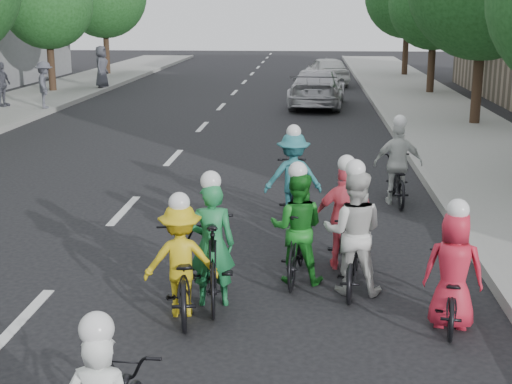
# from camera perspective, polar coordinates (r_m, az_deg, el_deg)

# --- Properties ---
(ground) EXTENTS (120.00, 120.00, 0.00)m
(ground) POSITION_cam_1_polar(r_m,az_deg,el_deg) (9.26, -18.39, -9.86)
(ground) COLOR black
(ground) RESTS_ON ground
(sidewalk_right) EXTENTS (4.00, 80.00, 0.15)m
(sidewalk_right) POSITION_cam_1_polar(r_m,az_deg,el_deg) (18.67, 18.28, 2.48)
(sidewalk_right) COLOR gray
(sidewalk_right) RESTS_ON ground
(curb_right) EXTENTS (0.18, 80.00, 0.18)m
(curb_right) POSITION_cam_1_polar(r_m,az_deg,el_deg) (18.30, 12.35, 2.69)
(curb_right) COLOR #999993
(curb_right) RESTS_ON ground
(tree_l_4) EXTENTS (4.00, 4.00, 5.97)m
(tree_l_4) POSITION_cam_1_polar(r_m,az_deg,el_deg) (33.83, -16.38, 14.26)
(tree_l_4) COLOR black
(tree_l_4) RESTS_ON ground
(tree_r_2) EXTENTS (4.00, 4.00, 5.97)m
(tree_r_2) POSITION_cam_1_polar(r_m,az_deg,el_deg) (32.79, 14.13, 14.42)
(tree_r_2) COLOR black
(tree_r_2) RESTS_ON ground
(cyclist_1) EXTENTS (0.82, 1.74, 1.71)m
(cyclist_1) POSITION_cam_1_polar(r_m,az_deg,el_deg) (9.91, 3.30, -3.53)
(cyclist_1) COLOR black
(cyclist_1) RESTS_ON ground
(cyclist_2) EXTENTS (0.99, 1.95, 1.57)m
(cyclist_2) POSITION_cam_1_polar(r_m,az_deg,el_deg) (8.92, -5.94, -6.09)
(cyclist_2) COLOR black
(cyclist_2) RESTS_ON ground
(cyclist_3) EXTENTS (0.93, 1.76, 1.70)m
(cyclist_3) POSITION_cam_1_polar(r_m,az_deg,el_deg) (10.48, 7.10, -2.70)
(cyclist_3) COLOR black
(cyclist_3) RESTS_ON ground
(cyclist_4) EXTENTS (0.78, 1.60, 1.58)m
(cyclist_4) POSITION_cam_1_polar(r_m,az_deg,el_deg) (8.86, 15.40, -6.93)
(cyclist_4) COLOR black
(cyclist_4) RESTS_ON ground
(cyclist_5) EXTENTS (0.77, 1.93, 1.76)m
(cyclist_5) POSITION_cam_1_polar(r_m,az_deg,el_deg) (9.17, -3.48, -5.07)
(cyclist_5) COLOR black
(cyclist_5) RESTS_ON ground
(cyclist_6) EXTENTS (0.88, 1.66, 1.82)m
(cyclist_6) POSITION_cam_1_polar(r_m,az_deg,el_deg) (9.61, 7.74, -4.17)
(cyclist_6) COLOR black
(cyclist_6) RESTS_ON ground
(cyclist_7) EXTENTS (1.09, 1.88, 1.74)m
(cyclist_7) POSITION_cam_1_polar(r_m,az_deg,el_deg) (12.78, 2.99, 0.73)
(cyclist_7) COLOR black
(cyclist_7) RESTS_ON ground
(cyclist_8) EXTENTS (0.95, 1.74, 1.75)m
(cyclist_8) POSITION_cam_1_polar(r_m,az_deg,el_deg) (14.16, 11.23, 1.49)
(cyclist_8) COLOR black
(cyclist_8) RESTS_ON ground
(follow_car_lead) EXTENTS (2.41, 5.19, 1.47)m
(follow_car_lead) POSITION_cam_1_polar(r_m,az_deg,el_deg) (28.18, 4.92, 8.28)
(follow_car_lead) COLOR #B1B1B6
(follow_car_lead) RESTS_ON ground
(follow_car_trail) EXTENTS (2.48, 4.43, 1.43)m
(follow_car_trail) POSITION_cam_1_polar(r_m,az_deg,el_deg) (36.79, 5.67, 9.64)
(follow_car_trail) COLOR white
(follow_car_trail) RESTS_ON ground
(spectator_0) EXTENTS (0.98, 1.26, 1.72)m
(spectator_0) POSITION_cam_1_polar(r_m,az_deg,el_deg) (27.68, -16.55, 8.21)
(spectator_0) COLOR #51525E
(spectator_0) RESTS_ON sidewalk_left
(spectator_1) EXTENTS (0.63, 1.05, 1.67)m
(spectator_1) POSITION_cam_1_polar(r_m,az_deg,el_deg) (28.72, -19.70, 8.13)
(spectator_1) COLOR #51535F
(spectator_1) RESTS_ON sidewalk_left
(spectator_2) EXTENTS (0.68, 0.99, 1.93)m
(spectator_2) POSITION_cam_1_polar(r_m,az_deg,el_deg) (34.63, -12.26, 9.77)
(spectator_2) COLOR #44454F
(spectator_2) RESTS_ON sidewalk_left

